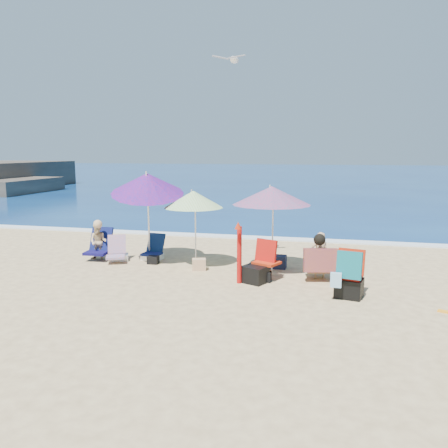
% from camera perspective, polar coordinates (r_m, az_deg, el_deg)
% --- Properties ---
extents(ground, '(120.00, 120.00, 0.00)m').
position_cam_1_polar(ground, '(9.13, 0.38, -7.89)').
color(ground, '#D8BC84').
rests_on(ground, ground).
extents(sea, '(120.00, 80.00, 0.12)m').
position_cam_1_polar(sea, '(53.61, 11.35, 6.11)').
color(sea, navy).
rests_on(sea, ground).
extents(foam, '(120.00, 0.50, 0.04)m').
position_cam_1_polar(foam, '(14.00, 5.09, -1.80)').
color(foam, white).
rests_on(foam, ground).
extents(umbrella_turquoise, '(2.05, 2.05, 1.97)m').
position_cam_1_polar(umbrella_turquoise, '(9.87, 6.06, 3.61)').
color(umbrella_turquoise, silver).
rests_on(umbrella_turquoise, ground).
extents(umbrella_striped, '(1.46, 1.46, 1.82)m').
position_cam_1_polar(umbrella_striped, '(10.36, -3.91, 3.15)').
color(umbrella_striped, silver).
rests_on(umbrella_striped, ground).
extents(umbrella_blue, '(2.29, 2.32, 2.37)m').
position_cam_1_polar(umbrella_blue, '(10.78, -9.71, 5.11)').
color(umbrella_blue, silver).
rests_on(umbrella_blue, ground).
extents(furled_umbrella, '(0.17, 0.32, 1.31)m').
position_cam_1_polar(furled_umbrella, '(9.13, 1.93, -3.23)').
color(furled_umbrella, '#AF0F0C').
rests_on(furled_umbrella, ground).
extents(chair_navy, '(0.51, 0.62, 0.63)m').
position_cam_1_polar(chair_navy, '(11.43, -8.98, -3.63)').
color(chair_navy, '#0E184F').
rests_on(chair_navy, ground).
extents(chair_rainbow, '(0.66, 0.86, 0.63)m').
position_cam_1_polar(chair_rainbow, '(11.46, -13.34, -3.73)').
color(chair_rainbow, '#E56950').
rests_on(chair_rainbow, ground).
extents(camp_chair_left, '(0.82, 0.85, 0.85)m').
position_cam_1_polar(camp_chair_left, '(9.39, 4.32, -5.80)').
color(camp_chair_left, red).
rests_on(camp_chair_left, ground).
extents(camp_chair_right, '(0.63, 0.71, 0.92)m').
position_cam_1_polar(camp_chair_right, '(8.67, 15.55, -6.88)').
color(camp_chair_right, '#B5150C').
rests_on(camp_chair_right, ground).
extents(person_center, '(0.73, 0.77, 1.01)m').
position_cam_1_polar(person_center, '(9.66, 12.07, -4.11)').
color(person_center, tan).
rests_on(person_center, ground).
extents(person_left, '(0.59, 0.72, 1.01)m').
position_cam_1_polar(person_left, '(11.67, -15.64, -2.14)').
color(person_left, tan).
rests_on(person_left, ground).
extents(bag_black_a, '(0.26, 0.20, 0.19)m').
position_cam_1_polar(bag_black_a, '(10.99, -8.99, -4.54)').
color(bag_black_a, black).
rests_on(bag_black_a, ground).
extents(bag_tan, '(0.36, 0.30, 0.26)m').
position_cam_1_polar(bag_tan, '(10.30, -3.20, -5.15)').
color(bag_tan, tan).
rests_on(bag_tan, ground).
extents(bag_navy_b, '(0.40, 0.31, 0.30)m').
position_cam_1_polar(bag_navy_b, '(10.53, 6.82, -4.78)').
color(bag_navy_b, '#171D33').
rests_on(bag_navy_b, ground).
extents(bag_black_b, '(0.29, 0.20, 0.22)m').
position_cam_1_polar(bag_black_b, '(9.44, 5.14, -6.66)').
color(bag_black_b, black).
rests_on(bag_black_b, ground).
extents(orange_item, '(0.23, 0.17, 0.03)m').
position_cam_1_polar(orange_item, '(8.56, 26.21, -9.95)').
color(orange_item, '#FF9E1A').
rests_on(orange_item, ground).
extents(seagull, '(0.74, 0.53, 0.14)m').
position_cam_1_polar(seagull, '(10.56, 1.23, 20.16)').
color(seagull, white).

